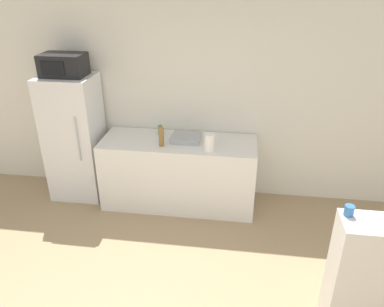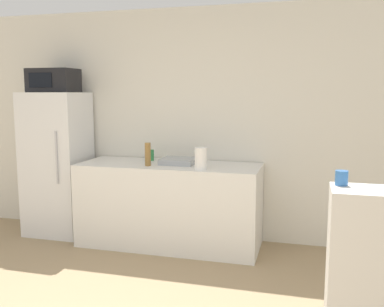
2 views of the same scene
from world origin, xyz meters
The scene contains 10 objects.
wall_back centered at (0.00, 3.09, 1.30)m, with size 8.00×0.06×2.60m, color silver.
refrigerator centered at (-1.38, 2.74, 0.83)m, with size 0.68×0.59×1.66m.
microwave centered at (-1.38, 2.74, 1.80)m, with size 0.52×0.36×0.27m.
counter centered at (0.02, 2.68, 0.45)m, with size 1.96×0.71×0.90m, color silver.
sink_basin centered at (0.12, 2.73, 0.93)m, with size 0.36×0.33×0.06m, color #9EA3A8.
bottle_tall centered at (-0.15, 2.52, 1.02)m, with size 0.06×0.06×0.24m, color olive.
bottle_short centered at (-0.25, 2.86, 0.96)m, with size 0.06×0.06×0.12m, color #2D7F42.
shelf_cabinet centered at (1.96, 0.96, 0.55)m, with size 0.74×0.33×1.11m, color silver.
jar centered at (1.66, 1.03, 1.15)m, with size 0.08×0.08×0.09m, color #336BB2.
paper_towel_roll centered at (0.44, 2.45, 1.01)m, with size 0.12×0.12×0.22m, color white.
Camera 1 is at (0.78, -1.52, 2.83)m, focal length 35.00 mm.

